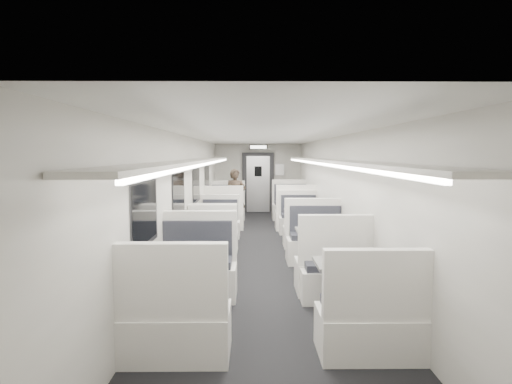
{
  "coord_description": "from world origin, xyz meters",
  "views": [
    {
      "loc": [
        -0.21,
        -7.95,
        2.05
      ],
      "look_at": [
        -0.12,
        1.42,
        1.16
      ],
      "focal_mm": 28.0,
      "sensor_mm": 36.0,
      "label": 1
    }
  ],
  "objects_px": {
    "booth_right_d": "(351,291)",
    "exit_sign": "(258,147)",
    "booth_left_d": "(187,289)",
    "passenger": "(235,197)",
    "booth_left_a": "(225,210)",
    "booth_right_b": "(302,224)",
    "booth_right_a": "(293,210)",
    "booth_left_c": "(208,250)",
    "booth_right_c": "(324,252)",
    "vestibule_door": "(258,183)",
    "booth_left_b": "(217,229)"
  },
  "relations": [
    {
      "from": "booth_left_c",
      "to": "booth_left_a",
      "type": "bearing_deg",
      "value": 90.0
    },
    {
      "from": "booth_right_a",
      "to": "exit_sign",
      "type": "xyz_separation_m",
      "value": [
        -1.0,
        1.82,
        1.87
      ]
    },
    {
      "from": "passenger",
      "to": "booth_right_d",
      "type": "bearing_deg",
      "value": -80.61
    },
    {
      "from": "booth_left_c",
      "to": "booth_right_c",
      "type": "relative_size",
      "value": 0.87
    },
    {
      "from": "booth_right_b",
      "to": "exit_sign",
      "type": "height_order",
      "value": "exit_sign"
    },
    {
      "from": "booth_right_c",
      "to": "booth_left_c",
      "type": "bearing_deg",
      "value": 168.54
    },
    {
      "from": "booth_left_a",
      "to": "booth_left_b",
      "type": "bearing_deg",
      "value": -90.0
    },
    {
      "from": "booth_left_a",
      "to": "vestibule_door",
      "type": "relative_size",
      "value": 1.07
    },
    {
      "from": "booth_right_b",
      "to": "passenger",
      "type": "xyz_separation_m",
      "value": [
        -1.69,
        1.94,
        0.44
      ]
    },
    {
      "from": "booth_left_c",
      "to": "booth_right_c",
      "type": "distance_m",
      "value": 2.04
    },
    {
      "from": "booth_left_c",
      "to": "vestibule_door",
      "type": "bearing_deg",
      "value": 81.73
    },
    {
      "from": "booth_right_a",
      "to": "booth_left_d",
      "type": "bearing_deg",
      "value": -106.31
    },
    {
      "from": "booth_left_d",
      "to": "booth_right_c",
      "type": "xyz_separation_m",
      "value": [
        2.0,
        1.86,
        -0.01
      ]
    },
    {
      "from": "booth_right_a",
      "to": "exit_sign",
      "type": "height_order",
      "value": "exit_sign"
    },
    {
      "from": "booth_left_a",
      "to": "booth_right_b",
      "type": "bearing_deg",
      "value": -48.22
    },
    {
      "from": "booth_right_c",
      "to": "passenger",
      "type": "distance_m",
      "value": 5.08
    },
    {
      "from": "booth_left_c",
      "to": "passenger",
      "type": "distance_m",
      "value": 4.41
    },
    {
      "from": "booth_right_a",
      "to": "booth_right_b",
      "type": "xyz_separation_m",
      "value": [
        0.0,
        -2.14,
        -0.04
      ]
    },
    {
      "from": "booth_left_b",
      "to": "booth_right_b",
      "type": "distance_m",
      "value": 2.05
    },
    {
      "from": "booth_left_b",
      "to": "vestibule_door",
      "type": "distance_m",
      "value": 5.05
    },
    {
      "from": "booth_right_d",
      "to": "vestibule_door",
      "type": "bearing_deg",
      "value": 96.22
    },
    {
      "from": "booth_left_d",
      "to": "booth_right_d",
      "type": "distance_m",
      "value": 2.0
    },
    {
      "from": "booth_left_a",
      "to": "booth_right_d",
      "type": "relative_size",
      "value": 1.04
    },
    {
      "from": "booth_left_a",
      "to": "passenger",
      "type": "distance_m",
      "value": 0.6
    },
    {
      "from": "booth_right_b",
      "to": "booth_left_b",
      "type": "bearing_deg",
      "value": -167.05
    },
    {
      "from": "booth_left_d",
      "to": "booth_left_b",
      "type": "bearing_deg",
      "value": 90.0
    },
    {
      "from": "booth_left_b",
      "to": "exit_sign",
      "type": "bearing_deg",
      "value": 77.25
    },
    {
      "from": "booth_left_a",
      "to": "booth_right_b",
      "type": "distance_m",
      "value": 3.0
    },
    {
      "from": "booth_left_a",
      "to": "booth_right_c",
      "type": "distance_m",
      "value": 5.45
    },
    {
      "from": "booth_right_c",
      "to": "booth_right_b",
      "type": "bearing_deg",
      "value": 90.0
    },
    {
      "from": "booth_left_a",
      "to": "exit_sign",
      "type": "bearing_deg",
      "value": 59.81
    },
    {
      "from": "booth_left_a",
      "to": "booth_right_c",
      "type": "relative_size",
      "value": 1.01
    },
    {
      "from": "booth_right_b",
      "to": "vestibule_door",
      "type": "height_order",
      "value": "vestibule_door"
    },
    {
      "from": "passenger",
      "to": "booth_left_b",
      "type": "bearing_deg",
      "value": -102.2
    },
    {
      "from": "booth_left_a",
      "to": "booth_right_d",
      "type": "bearing_deg",
      "value": -73.99
    },
    {
      "from": "booth_right_b",
      "to": "exit_sign",
      "type": "relative_size",
      "value": 3.34
    },
    {
      "from": "vestibule_door",
      "to": "booth_right_d",
      "type": "bearing_deg",
      "value": -83.78
    },
    {
      "from": "booth_right_a",
      "to": "booth_left_b",
      "type": "bearing_deg",
      "value": -127.59
    },
    {
      "from": "booth_right_b",
      "to": "vestibule_door",
      "type": "relative_size",
      "value": 0.99
    },
    {
      "from": "booth_left_b",
      "to": "booth_right_a",
      "type": "xyz_separation_m",
      "value": [
        2.0,
        2.6,
        0.06
      ]
    },
    {
      "from": "booth_left_a",
      "to": "booth_right_a",
      "type": "distance_m",
      "value": 2.0
    },
    {
      "from": "booth_right_b",
      "to": "vestibule_door",
      "type": "xyz_separation_m",
      "value": [
        -1.0,
        4.45,
        0.67
      ]
    },
    {
      "from": "booth_left_d",
      "to": "vestibule_door",
      "type": "bearing_deg",
      "value": 83.76
    },
    {
      "from": "booth_left_d",
      "to": "passenger",
      "type": "relative_size",
      "value": 1.4
    },
    {
      "from": "booth_right_a",
      "to": "exit_sign",
      "type": "bearing_deg",
      "value": 118.79
    },
    {
      "from": "booth_right_b",
      "to": "booth_right_a",
      "type": "bearing_deg",
      "value": 90.0
    },
    {
      "from": "booth_right_c",
      "to": "exit_sign",
      "type": "xyz_separation_m",
      "value": [
        -1.0,
        6.79,
        1.88
      ]
    },
    {
      "from": "booth_right_d",
      "to": "exit_sign",
      "type": "xyz_separation_m",
      "value": [
        -1.0,
        8.69,
        1.9
      ]
    },
    {
      "from": "booth_left_a",
      "to": "booth_right_c",
      "type": "height_order",
      "value": "booth_left_a"
    },
    {
      "from": "booth_right_a",
      "to": "booth_right_d",
      "type": "bearing_deg",
      "value": -90.0
    }
  ]
}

